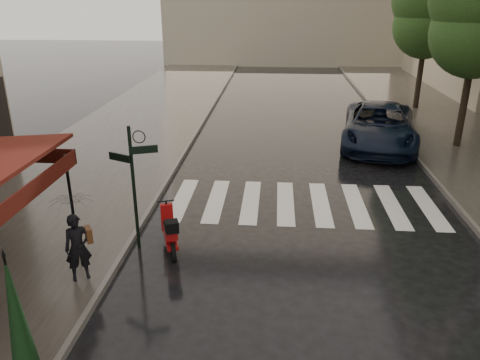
# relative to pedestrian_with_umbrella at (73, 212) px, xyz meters

# --- Properties ---
(ground) EXTENTS (120.00, 120.00, 0.00)m
(ground) POSITION_rel_pedestrian_with_umbrella_xyz_m (2.00, -1.41, -1.69)
(ground) COLOR black
(ground) RESTS_ON ground
(sidewalk_near) EXTENTS (6.00, 60.00, 0.12)m
(sidewalk_near) POSITION_rel_pedestrian_with_umbrella_xyz_m (-2.50, 10.59, -1.63)
(sidewalk_near) COLOR #38332D
(sidewalk_near) RESTS_ON ground
(sidewalk_far) EXTENTS (5.50, 60.00, 0.12)m
(sidewalk_far) POSITION_rel_pedestrian_with_umbrella_xyz_m (12.25, 10.59, -1.63)
(sidewalk_far) COLOR #38332D
(sidewalk_far) RESTS_ON ground
(curb_near) EXTENTS (0.12, 60.00, 0.16)m
(curb_near) POSITION_rel_pedestrian_with_umbrella_xyz_m (0.55, 10.59, -1.62)
(curb_near) COLOR #595651
(curb_near) RESTS_ON ground
(curb_far) EXTENTS (0.12, 60.00, 0.16)m
(curb_far) POSITION_rel_pedestrian_with_umbrella_xyz_m (9.45, 10.59, -1.62)
(curb_far) COLOR #595651
(curb_far) RESTS_ON ground
(crosswalk) EXTENTS (7.85, 3.20, 0.01)m
(crosswalk) POSITION_rel_pedestrian_with_umbrella_xyz_m (4.97, 4.59, -1.69)
(crosswalk) COLOR silver
(crosswalk) RESTS_ON ground
(signpost) EXTENTS (1.17, 0.29, 3.10)m
(signpost) POSITION_rel_pedestrian_with_umbrella_xyz_m (0.80, 1.59, 0.14)
(signpost) COLOR black
(signpost) RESTS_ON ground
(tree_far) EXTENTS (3.80, 3.80, 8.16)m
(tree_far) POSITION_rel_pedestrian_with_umbrella_xyz_m (11.70, 17.59, 3.76)
(tree_far) COLOR black
(tree_far) RESTS_ON sidewalk_far
(pedestrian_with_umbrella) EXTENTS (1.22, 1.23, 2.36)m
(pedestrian_with_umbrella) POSITION_rel_pedestrian_with_umbrella_xyz_m (0.00, 0.00, 0.00)
(pedestrian_with_umbrella) COLOR black
(pedestrian_with_umbrella) RESTS_ON sidewalk_near
(scooter) EXTENTS (0.77, 1.57, 1.07)m
(scooter) POSITION_rel_pedestrian_with_umbrella_xyz_m (1.61, 1.53, -1.20)
(scooter) COLOR black
(scooter) RESTS_ON ground
(parked_car) EXTENTS (3.88, 6.53, 1.70)m
(parked_car) POSITION_rel_pedestrian_with_umbrella_xyz_m (8.33, 10.68, -0.84)
(parked_car) COLOR black
(parked_car) RESTS_ON ground
(parasol_front) EXTENTS (0.42, 0.42, 2.36)m
(parasol_front) POSITION_rel_pedestrian_with_umbrella_xyz_m (0.35, -2.95, -0.30)
(parasol_front) COLOR black
(parasol_front) RESTS_ON sidewalk_near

